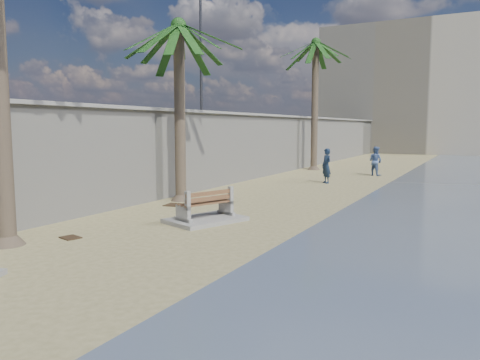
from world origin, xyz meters
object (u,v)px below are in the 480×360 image
(bench_far, at_px, (205,208))
(palm_back, at_px, (316,45))
(person_a, at_px, (326,163))
(person_b, at_px, (375,160))
(palm_mid, at_px, (179,28))

(bench_far, bearing_deg, palm_back, 98.80)
(person_a, bearing_deg, person_b, 116.80)
(palm_mid, height_order, person_a, palm_mid)
(palm_back, distance_m, person_a, 10.57)
(bench_far, xyz_separation_m, palm_back, (-2.83, 18.30, 7.84))
(bench_far, bearing_deg, palm_mid, 134.93)
(palm_mid, xyz_separation_m, person_b, (4.69, 13.23, -5.62))
(bench_far, height_order, palm_back, palm_back)
(person_b, bearing_deg, palm_back, -0.06)
(bench_far, height_order, person_b, person_b)
(bench_far, relative_size, person_b, 1.38)
(bench_far, xyz_separation_m, palm_mid, (-3.02, 3.03, 6.16))
(bench_far, distance_m, palm_mid, 7.50)
(bench_far, xyz_separation_m, person_a, (0.25, 11.24, 0.61))
(bench_far, relative_size, person_a, 1.29)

